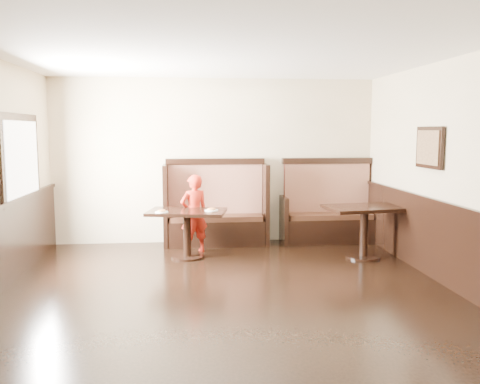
{
  "coord_description": "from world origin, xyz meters",
  "views": [
    {
      "loc": [
        -0.45,
        -5.21,
        1.93
      ],
      "look_at": [
        0.32,
        2.35,
        1.0
      ],
      "focal_mm": 38.0,
      "sensor_mm": 36.0,
      "label": 1
    }
  ],
  "objects": [
    {
      "name": "child",
      "position": [
        -0.38,
        2.71,
        0.62
      ],
      "size": [
        0.53,
        0.44,
        1.24
      ],
      "primitive_type": "imported",
      "rotation": [
        0.0,
        0.0,
        3.52
      ],
      "color": "red",
      "rests_on": "ground"
    },
    {
      "name": "booth_main",
      "position": [
        0.0,
        3.3,
        0.53
      ],
      "size": [
        1.75,
        0.72,
        1.45
      ],
      "color": "black",
      "rests_on": "ground"
    },
    {
      "name": "pizza_plate_right",
      "position": [
        -0.12,
        2.31,
        0.74
      ],
      "size": [
        0.21,
        0.21,
        0.04
      ],
      "color": "white",
      "rests_on": "table_main"
    },
    {
      "name": "booth_neighbor",
      "position": [
        1.95,
        3.29,
        0.48
      ],
      "size": [
        1.65,
        0.72,
        1.45
      ],
      "color": "black",
      "rests_on": "ground"
    },
    {
      "name": "pizza_plate_left",
      "position": [
        -0.85,
        2.22,
        0.74
      ],
      "size": [
        0.19,
        0.19,
        0.04
      ],
      "color": "white",
      "rests_on": "table_main"
    },
    {
      "name": "table_main",
      "position": [
        -0.49,
        2.37,
        0.56
      ],
      "size": [
        1.26,
        0.92,
        0.73
      ],
      "rotation": [
        0.0,
        0.0,
        -0.19
      ],
      "color": "black",
      "rests_on": "ground"
    },
    {
      "name": "room_shell",
      "position": [
        -0.3,
        0.28,
        0.67
      ],
      "size": [
        7.0,
        7.0,
        7.0
      ],
      "color": "beige",
      "rests_on": "ground"
    },
    {
      "name": "table_neighbor",
      "position": [
        2.18,
        2.11,
        0.59
      ],
      "size": [
        1.22,
        0.89,
        0.79
      ],
      "rotation": [
        0.0,
        0.0,
        0.13
      ],
      "color": "black",
      "rests_on": "ground"
    },
    {
      "name": "ground",
      "position": [
        0.0,
        0.0,
        0.0
      ],
      "size": [
        7.0,
        7.0,
        0.0
      ],
      "primitive_type": "plane",
      "color": "black",
      "rests_on": "ground"
    }
  ]
}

